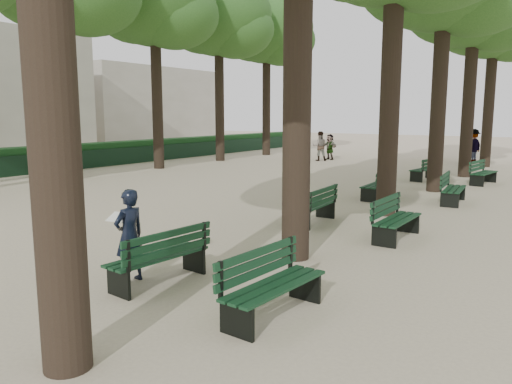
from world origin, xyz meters
The scene contains 20 objects.
ground centered at (0.00, 0.00, 0.00)m, with size 120.00×120.00×0.00m, color beige.
tree_central_5 centered at (1.50, 23.00, 7.65)m, with size 6.00×6.00×9.95m.
tree_far_4 centered at (-12.00, 18.00, 8.14)m, with size 6.00×6.00×10.45m.
tree_far_5 centered at (-12.00, 23.00, 8.14)m, with size 6.00×6.00×10.45m.
bench_left_0 centered at (0.37, 0.52, 0.27)m, with size 0.73×1.84×0.92m.
bench_left_1 centered at (0.37, 5.93, 0.27)m, with size 0.68×1.83×0.92m.
bench_left_2 centered at (0.37, 10.38, 0.27)m, with size 0.63×1.82×0.92m.
bench_left_3 centered at (0.37, 15.85, 0.27)m, with size 0.79×1.86×0.92m.
bench_right_0 centered at (2.63, 0.41, 0.27)m, with size 0.69×1.83×0.92m.
bench_right_1 centered at (2.63, 5.50, 0.27)m, with size 0.58×1.80×0.92m.
bench_right_2 centered at (2.63, 10.84, 0.27)m, with size 0.74×1.85×0.92m.
bench_right_3 centered at (2.63, 15.91, 0.27)m, with size 0.80×1.86×0.92m.
man_with_map centered at (-0.09, 0.33, 0.77)m, with size 0.61×0.63×1.54m.
pedestrian_a centered at (-7.12, 21.17, 0.85)m, with size 0.83×0.34×1.71m, color #262628.
pedestrian_e centered at (-6.97, 22.20, 0.76)m, with size 1.41×0.31×1.53m, color #262628.
pedestrian_b centered at (0.59, 24.63, 0.95)m, with size 1.22×0.38×1.90m, color #262628.
pedestrian_d centered at (-1.55, 25.26, 0.90)m, with size 0.88×0.36×1.81m, color #262628.
fence centered at (-15.00, 11.00, 0.45)m, with size 0.08×42.00×0.90m, color black.
hedge centered at (-15.70, 11.00, 0.60)m, with size 1.20×42.00×1.20m, color #153D1A.
building_far centered at (-33.00, 30.00, 3.50)m, with size 12.00×16.00×7.00m, color #B7B2A3.
Camera 1 is at (6.01, -5.06, 2.73)m, focal length 35.00 mm.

